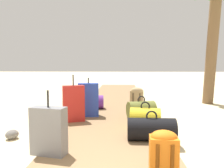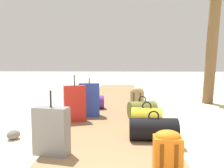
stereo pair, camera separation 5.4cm
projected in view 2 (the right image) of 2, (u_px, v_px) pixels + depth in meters
name	position (u px, v px, depth m)	size (l,w,h in m)	color
ground_plane	(116.00, 111.00, 5.69)	(60.00, 60.00, 0.00)	beige
boardwalk	(116.00, 102.00, 6.77)	(1.73, 10.87, 0.08)	olive
suitcase_grey	(51.00, 131.00, 2.75)	(0.46, 0.27, 0.79)	slate
duffel_bag_purple	(93.00, 102.00, 5.61)	(0.57, 0.39, 0.45)	#6B2D84
backpack_tan	(137.00, 98.00, 5.46)	(0.34, 0.23, 0.55)	tan
duffel_bag_black	(153.00, 129.00, 3.28)	(0.70, 0.34, 0.44)	black
duffel_bag_olive	(142.00, 110.00, 4.61)	(0.63, 0.50, 0.47)	olive
suitcase_red	(75.00, 104.00, 4.35)	(0.45, 0.30, 0.91)	red
duffel_bag_yellow	(147.00, 118.00, 3.89)	(0.55, 0.41, 0.47)	gold
suitcase_blue	(89.00, 100.00, 4.80)	(0.45, 0.27, 0.82)	#2847B7
backpack_orange	(167.00, 153.00, 2.18)	(0.28, 0.22, 0.48)	orange
palm_tree_far_right	(216.00, 0.00, 6.42)	(2.05, 2.39, 3.90)	brown
rock_left_near	(13.00, 135.00, 3.57)	(0.19, 0.21, 0.15)	slate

